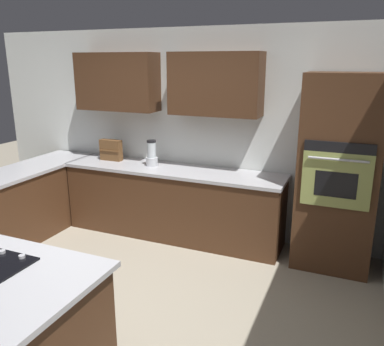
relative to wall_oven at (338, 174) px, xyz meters
The scene contains 7 objects.
ground_plane 2.73m from the wall_oven, 42.84° to the left, with size 14.00×14.00×0.00m, color #9E937F.
wall_back 1.99m from the wall_oven, ahead, with size 6.00×0.44×2.60m.
lower_cabinets_back 2.05m from the wall_oven, ahead, with size 2.80×0.60×0.86m, color #472B19.
countertop_back 1.96m from the wall_oven, ahead, with size 2.84×0.64×0.04m, color #B2B2B7.
wall_oven is the anchor object (origin of this frame).
blender 2.25m from the wall_oven, ahead, with size 0.15×0.15×0.33m.
spice_rack 2.90m from the wall_oven, ahead, with size 0.31×0.11×0.28m.
Camera 1 is at (-2.00, 2.62, 2.20)m, focal length 37.29 mm.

